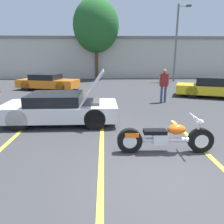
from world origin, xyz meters
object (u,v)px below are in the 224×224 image
parked_car_right_row (217,88)px  show_car_hood_open (61,108)px  motorcycle (165,138)px  tree_background (96,26)px  spectator_near_motorcycle (164,83)px  parked_car_left_row (48,82)px  light_pole (177,40)px

parked_car_right_row → show_car_hood_open: bearing=-128.0°
motorcycle → parked_car_right_row: 9.09m
tree_background → show_car_hood_open: size_ratio=1.96×
show_car_hood_open → spectator_near_motorcycle: bearing=35.8°
tree_background → parked_car_right_row: 14.11m
parked_car_left_row → spectator_near_motorcycle: size_ratio=2.63×
motorcycle → light_pole: bearing=73.0°
spectator_near_motorcycle → motorcycle: bearing=-104.5°
tree_background → spectator_near_motorcycle: 13.64m
tree_background → parked_car_left_row: size_ratio=1.76×
light_pole → tree_background: tree_background is taller
tree_background → show_car_hood_open: bearing=-92.9°
show_car_hood_open → spectator_near_motorcycle: (4.68, 3.45, 0.48)m
tree_background → spectator_near_motorcycle: size_ratio=4.62×
light_pole → tree_background: 8.15m
show_car_hood_open → motorcycle: bearing=-41.3°
motorcycle → parked_car_right_row: parked_car_right_row is taller
tree_background → motorcycle: bearing=-82.9°
tree_background → motorcycle: size_ratio=3.30×
tree_background → parked_car_right_row: (7.47, -10.97, -4.79)m
parked_car_left_row → motorcycle: bearing=-47.6°
show_car_hood_open → parked_car_right_row: show_car_hood_open is taller
parked_car_left_row → light_pole: bearing=39.8°
tree_background → spectator_near_motorcycle: bearing=-72.5°
parked_car_left_row → parked_car_right_row: size_ratio=0.91×
light_pole → motorcycle: size_ratio=2.83×
motorcycle → tree_background: bearing=98.5°
parked_car_right_row → light_pole: bearing=111.0°
parked_car_left_row → spectator_near_motorcycle: (7.20, -4.75, 0.48)m
show_car_hood_open → parked_car_left_row: 8.59m
light_pole → tree_background: bearing=161.2°
spectator_near_motorcycle → tree_background: bearing=107.5°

